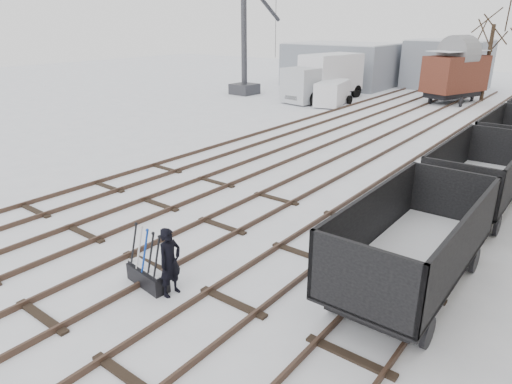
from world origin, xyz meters
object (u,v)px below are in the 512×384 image
box_van_wagon (455,73)px  crane (246,63)px  panel_van (332,93)px  ground_frame (148,275)px  freight_wagon_a (412,256)px  lorry (324,77)px  worker (170,262)px

box_van_wagon → crane: size_ratio=0.57×
panel_van → crane: crane is taller
ground_frame → freight_wagon_a: 6.42m
ground_frame → lorry: bearing=118.4°
lorry → crane: bearing=-159.7°
ground_frame → box_van_wagon: (-1.91, 32.60, 2.04)m
lorry → ground_frame: bearing=-59.3°
lorry → panel_van: lorry is taller
ground_frame → panel_van: size_ratio=0.33×
ground_frame → worker: 0.95m
ground_frame → freight_wagon_a: size_ratio=0.26×
panel_van → lorry: bearing=120.9°
panel_van → crane: size_ratio=0.43×
crane → panel_van: bearing=-0.7°
ground_frame → lorry: size_ratio=0.18×
lorry → box_van_wagon: bearing=39.4°
ground_frame → worker: (0.75, 0.10, 0.58)m
worker → box_van_wagon: box_van_wagon is taller
worker → lorry: 29.72m
freight_wagon_a → crane: (-23.00, 22.37, 1.80)m
freight_wagon_a → ground_frame: bearing=-144.0°
ground_frame → lorry: 29.56m
worker → crane: 32.03m
worker → ground_frame: bearing=97.6°
ground_frame → crane: size_ratio=0.15×
box_van_wagon → lorry: (-8.84, -5.11, -0.47)m
worker → crane: crane is taller
ground_frame → panel_van: bearing=116.2°
worker → freight_wagon_a: 5.74m
box_van_wagon → lorry: 10.22m
ground_frame → freight_wagon_a: bearing=43.0°
ground_frame → lorry: (-10.75, 27.49, 1.58)m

